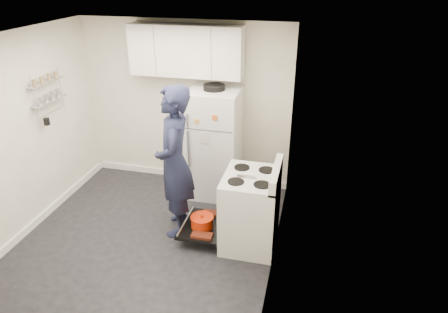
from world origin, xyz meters
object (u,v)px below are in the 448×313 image
(refrigerator, at_px, (215,143))
(person, at_px, (175,163))
(open_oven_door, at_px, (203,224))
(electric_range, at_px, (249,211))

(refrigerator, bearing_deg, person, -103.11)
(open_oven_door, distance_m, person, 0.88)
(open_oven_door, xyz_separation_m, person, (-0.37, 0.09, 0.79))
(open_oven_door, bearing_deg, person, 166.49)
(refrigerator, bearing_deg, electric_range, -56.64)
(refrigerator, relative_size, person, 0.87)
(refrigerator, height_order, person, person)
(electric_range, bearing_deg, person, 175.85)
(electric_range, bearing_deg, refrigerator, 123.36)
(electric_range, bearing_deg, open_oven_door, -178.08)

